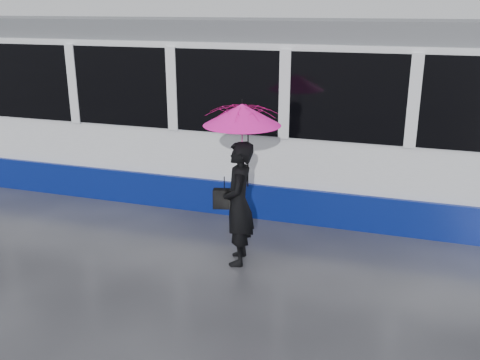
% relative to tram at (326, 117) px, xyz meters
% --- Properties ---
extents(ground, '(90.00, 90.00, 0.00)m').
position_rel_tram_xyz_m(ground, '(-1.54, -2.50, -1.64)').
color(ground, '#28282D').
rests_on(ground, ground).
extents(rails, '(34.00, 1.51, 0.02)m').
position_rel_tram_xyz_m(rails, '(-1.54, -0.00, -1.63)').
color(rails, '#3F3D38').
rests_on(rails, ground).
extents(tram, '(26.00, 2.56, 3.35)m').
position_rel_tram_xyz_m(tram, '(0.00, 0.00, 0.00)').
color(tram, white).
rests_on(tram, ground).
extents(woman, '(0.57, 0.74, 1.81)m').
position_rel_tram_xyz_m(woman, '(-0.73, -2.93, -0.73)').
color(woman, black).
rests_on(woman, ground).
extents(umbrella, '(1.28, 1.28, 1.22)m').
position_rel_tram_xyz_m(umbrella, '(-0.68, -2.93, 0.34)').
color(umbrella, '#FF1590').
rests_on(umbrella, ground).
extents(handbag, '(0.35, 0.21, 0.46)m').
position_rel_tram_xyz_m(handbag, '(-0.95, -2.91, -0.69)').
color(handbag, black).
rests_on(handbag, ground).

